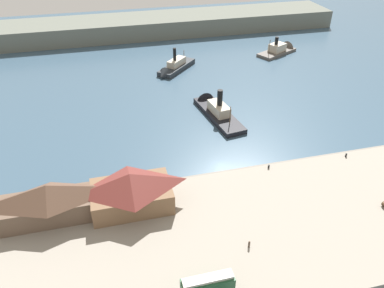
# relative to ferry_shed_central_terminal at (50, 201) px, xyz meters

# --- Properties ---
(ground_plane) EXTENTS (320.00, 320.00, 0.00)m
(ground_plane) POSITION_rel_ferry_shed_central_terminal_xyz_m (38.82, 9.56, -5.37)
(ground_plane) COLOR #385166
(quay_promenade) EXTENTS (110.00, 36.00, 1.20)m
(quay_promenade) POSITION_rel_ferry_shed_central_terminal_xyz_m (38.82, -12.44, -4.77)
(quay_promenade) COLOR gray
(quay_promenade) RESTS_ON ground
(seawall_edge) EXTENTS (110.00, 0.80, 1.00)m
(seawall_edge) POSITION_rel_ferry_shed_central_terminal_xyz_m (38.82, 5.96, -4.87)
(seawall_edge) COLOR slate
(seawall_edge) RESTS_ON ground
(ferry_shed_central_terminal) EXTENTS (21.63, 7.79, 8.19)m
(ferry_shed_central_terminal) POSITION_rel_ferry_shed_central_terminal_xyz_m (0.00, 0.00, 0.00)
(ferry_shed_central_terminal) COLOR brown
(ferry_shed_central_terminal) RESTS_ON quay_promenade
(ferry_shed_customs_shed) EXTENTS (16.69, 10.70, 8.32)m
(ferry_shed_customs_shed) POSITION_rel_ferry_shed_central_terminal_xyz_m (16.05, -0.54, 0.06)
(ferry_shed_customs_shed) COLOR brown
(ferry_shed_customs_shed) RESTS_ON quay_promenade
(street_tram) EXTENTS (8.60, 2.63, 4.41)m
(street_tram) POSITION_rel_ferry_shed_central_terminal_xyz_m (25.38, -24.98, -1.60)
(street_tram) COLOR #1E4C2D
(street_tram) RESTS_ON quay_promenade
(pedestrian_by_tram) EXTENTS (0.40, 0.40, 1.60)m
(pedestrian_by_tram) POSITION_rel_ferry_shed_central_terminal_xyz_m (35.70, -17.22, -3.44)
(pedestrian_by_tram) COLOR #4C3D33
(pedestrian_by_tram) RESTS_ON quay_promenade
(mooring_post_center_east) EXTENTS (0.44, 0.44, 0.90)m
(mooring_post_center_east) POSITION_rel_ferry_shed_central_terminal_xyz_m (70.00, 3.98, -3.72)
(mooring_post_center_east) COLOR black
(mooring_post_center_east) RESTS_ON quay_promenade
(mooring_post_east) EXTENTS (0.44, 0.44, 0.90)m
(mooring_post_east) POSITION_rel_ferry_shed_central_terminal_xyz_m (49.26, 4.39, -3.72)
(mooring_post_east) COLOR black
(mooring_post_east) RESTS_ON quay_promenade
(ferry_moored_east) EXTENTS (18.06, 18.61, 10.58)m
(ferry_moored_east) POSITION_rel_ferry_shed_central_terminal_xyz_m (39.83, 70.80, -3.95)
(ferry_moored_east) COLOR #23282D
(ferry_moored_east) RESTS_ON ground
(ferry_approaching_west) EXTENTS (20.53, 14.78, 9.89)m
(ferry_approaching_west) POSITION_rel_ferry_shed_central_terminal_xyz_m (88.80, 80.37, -4.12)
(ferry_approaching_west) COLOR #514C47
(ferry_approaching_west) RESTS_ON ground
(ferry_near_quay) EXTENTS (9.80, 26.46, 11.20)m
(ferry_near_quay) POSITION_rel_ferry_shed_central_terminal_xyz_m (45.28, 36.63, -4.04)
(ferry_near_quay) COLOR black
(ferry_near_quay) RESTS_ON ground
(far_headland) EXTENTS (180.00, 24.00, 8.00)m
(far_headland) POSITION_rel_ferry_shed_central_terminal_xyz_m (38.82, 119.56, -1.37)
(far_headland) COLOR #60665B
(far_headland) RESTS_ON ground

